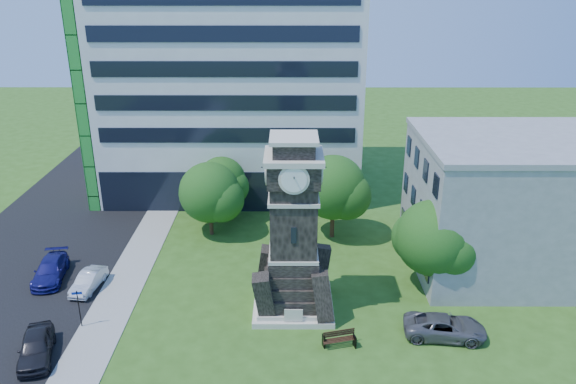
{
  "coord_description": "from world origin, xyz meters",
  "views": [
    {
      "loc": [
        2.71,
        -31.22,
        21.71
      ],
      "look_at": [
        2.63,
        5.84,
        7.01
      ],
      "focal_mm": 35.0,
      "sensor_mm": 36.0,
      "label": 1
    }
  ],
  "objects_px": {
    "car_east_lot": "(445,327)",
    "street_sign": "(79,305)",
    "car_street_mid": "(88,281)",
    "car_street_north": "(50,270)",
    "clock_tower": "(293,238)",
    "car_street_south": "(36,347)",
    "park_bench": "(339,338)"
  },
  "relations": [
    {
      "from": "car_east_lot",
      "to": "street_sign",
      "type": "height_order",
      "value": "street_sign"
    },
    {
      "from": "car_east_lot",
      "to": "clock_tower",
      "type": "bearing_deg",
      "value": 76.8
    },
    {
      "from": "car_street_south",
      "to": "car_east_lot",
      "type": "bearing_deg",
      "value": -10.93
    },
    {
      "from": "clock_tower",
      "to": "street_sign",
      "type": "height_order",
      "value": "clock_tower"
    },
    {
      "from": "car_street_north",
      "to": "park_bench",
      "type": "bearing_deg",
      "value": -29.58
    },
    {
      "from": "car_east_lot",
      "to": "street_sign",
      "type": "distance_m",
      "value": 23.45
    },
    {
      "from": "car_street_south",
      "to": "street_sign",
      "type": "bearing_deg",
      "value": 47.6
    },
    {
      "from": "clock_tower",
      "to": "car_street_north",
      "type": "height_order",
      "value": "clock_tower"
    },
    {
      "from": "car_street_mid",
      "to": "clock_tower",
      "type": "bearing_deg",
      "value": -1.06
    },
    {
      "from": "car_street_north",
      "to": "clock_tower",
      "type": "bearing_deg",
      "value": -19.99
    },
    {
      "from": "car_street_mid",
      "to": "street_sign",
      "type": "height_order",
      "value": "street_sign"
    },
    {
      "from": "clock_tower",
      "to": "park_bench",
      "type": "distance_m",
      "value": 7.04
    },
    {
      "from": "car_street_mid",
      "to": "car_east_lot",
      "type": "bearing_deg",
      "value": -5.49
    },
    {
      "from": "car_street_mid",
      "to": "car_street_north",
      "type": "bearing_deg",
      "value": 164.28
    },
    {
      "from": "car_east_lot",
      "to": "street_sign",
      "type": "relative_size",
      "value": 1.92
    },
    {
      "from": "clock_tower",
      "to": "car_street_mid",
      "type": "bearing_deg",
      "value": 171.34
    },
    {
      "from": "car_street_north",
      "to": "park_bench",
      "type": "distance_m",
      "value": 22.54
    },
    {
      "from": "car_street_south",
      "to": "street_sign",
      "type": "height_order",
      "value": "street_sign"
    },
    {
      "from": "clock_tower",
      "to": "car_street_mid",
      "type": "xyz_separation_m",
      "value": [
        -14.9,
        2.27,
        -4.65
      ]
    },
    {
      "from": "car_street_north",
      "to": "car_east_lot",
      "type": "xyz_separation_m",
      "value": [
        27.8,
        -7.12,
        -0.01
      ]
    },
    {
      "from": "car_street_north",
      "to": "street_sign",
      "type": "height_order",
      "value": "street_sign"
    },
    {
      "from": "car_street_south",
      "to": "car_street_mid",
      "type": "xyz_separation_m",
      "value": [
        0.51,
        7.84,
        -0.14
      ]
    },
    {
      "from": "car_east_lot",
      "to": "park_bench",
      "type": "relative_size",
      "value": 2.54
    },
    {
      "from": "car_street_mid",
      "to": "park_bench",
      "type": "distance_m",
      "value": 18.92
    },
    {
      "from": "park_bench",
      "to": "car_east_lot",
      "type": "bearing_deg",
      "value": -6.1
    },
    {
      "from": "park_bench",
      "to": "car_street_south",
      "type": "bearing_deg",
      "value": 169.32
    },
    {
      "from": "clock_tower",
      "to": "car_street_north",
      "type": "distance_m",
      "value": 19.15
    },
    {
      "from": "car_street_south",
      "to": "park_bench",
      "type": "xyz_separation_m",
      "value": [
        18.21,
        1.17,
        -0.22
      ]
    },
    {
      "from": "car_street_mid",
      "to": "car_east_lot",
      "type": "distance_m",
      "value": 25.12
    },
    {
      "from": "clock_tower",
      "to": "car_street_south",
      "type": "height_order",
      "value": "clock_tower"
    },
    {
      "from": "clock_tower",
      "to": "car_street_north",
      "type": "bearing_deg",
      "value": 168.52
    },
    {
      "from": "car_street_mid",
      "to": "car_street_north",
      "type": "height_order",
      "value": "car_street_north"
    }
  ]
}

